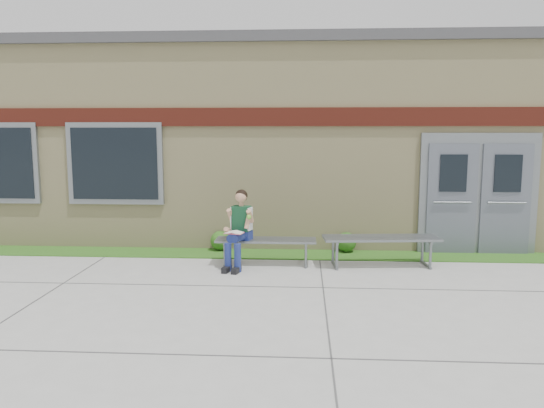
{
  "coord_description": "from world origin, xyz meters",
  "views": [
    {
      "loc": [
        0.7,
        -7.23,
        2.34
      ],
      "look_at": [
        0.16,
        1.7,
        1.1
      ],
      "focal_mm": 35.0,
      "sensor_mm": 36.0,
      "label": 1
    }
  ],
  "objects": [
    {
      "name": "bench_right",
      "position": [
        2.04,
        1.86,
        0.4
      ],
      "size": [
        2.04,
        0.73,
        0.52
      ],
      "rotation": [
        0.0,
        0.0,
        0.09
      ],
      "color": "slate",
      "rests_on": "ground"
    },
    {
      "name": "grass_strip",
      "position": [
        0.0,
        2.6,
        0.01
      ],
      "size": [
        16.0,
        0.8,
        0.02
      ],
      "primitive_type": "cube",
      "color": "#1F5215",
      "rests_on": "ground"
    },
    {
      "name": "shrub_mid",
      "position": [
        -0.93,
        2.85,
        0.21
      ],
      "size": [
        0.38,
        0.38,
        0.38
      ],
      "primitive_type": "sphere",
      "color": "#1F5215",
      "rests_on": "grass_strip"
    },
    {
      "name": "school_building",
      "position": [
        -0.0,
        5.99,
        2.1
      ],
      "size": [
        16.2,
        6.22,
        4.2
      ],
      "color": "beige",
      "rests_on": "ground"
    },
    {
      "name": "ground",
      "position": [
        0.0,
        0.0,
        0.0
      ],
      "size": [
        80.0,
        80.0,
        0.0
      ],
      "primitive_type": "plane",
      "color": "#9E9E99",
      "rests_on": "ground"
    },
    {
      "name": "bench_left",
      "position": [
        0.04,
        1.86,
        0.35
      ],
      "size": [
        1.75,
        0.49,
        0.46
      ],
      "rotation": [
        0.0,
        0.0,
        0.0
      ],
      "color": "slate",
      "rests_on": "ground"
    },
    {
      "name": "girl",
      "position": [
        -0.41,
        1.66,
        0.7
      ],
      "size": [
        0.5,
        0.84,
        1.34
      ],
      "rotation": [
        0.0,
        0.0,
        -0.25
      ],
      "color": "navy",
      "rests_on": "ground"
    },
    {
      "name": "shrub_east",
      "position": [
        1.53,
        2.85,
        0.21
      ],
      "size": [
        0.38,
        0.38,
        0.38
      ],
      "primitive_type": "sphere",
      "color": "#1F5215",
      "rests_on": "grass_strip"
    }
  ]
}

